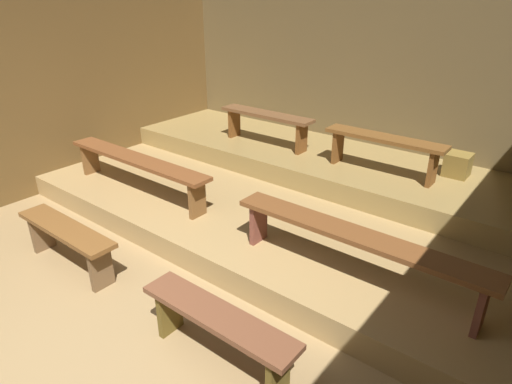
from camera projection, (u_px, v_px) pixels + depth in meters
name	position (u px, v px, depth m)	size (l,w,h in m)	color
ground	(249.00, 238.00, 4.90)	(6.57, 5.52, 0.08)	#94774D
wall_back	(358.00, 79.00, 6.01)	(6.57, 0.06, 2.74)	brown
wall_left	(82.00, 80.00, 5.95)	(0.06, 5.52, 2.74)	brown
platform_lower	(286.00, 202.00, 5.35)	(5.77, 3.26, 0.26)	#A0804F
platform_middle	(324.00, 163.00, 5.86)	(5.77, 1.52, 0.26)	olive
bench_floor_left	(67.00, 236.00, 4.19)	(1.29, 0.27, 0.45)	brown
bench_floor_right	(218.00, 325.00, 3.08)	(1.29, 0.27, 0.45)	brown
bench_lower_left	(136.00, 164.00, 5.16)	(2.23, 0.27, 0.45)	brown
bench_lower_right	(355.00, 241.00, 3.57)	(2.23, 0.27, 0.45)	brown
bench_middle_left	(266.00, 120.00, 6.02)	(1.41, 0.27, 0.45)	brown
bench_middle_right	(384.00, 145.00, 5.07)	(1.41, 0.27, 0.45)	brown
wooden_crate_middle	(458.00, 165.00, 5.07)	(0.27, 0.27, 0.27)	olive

